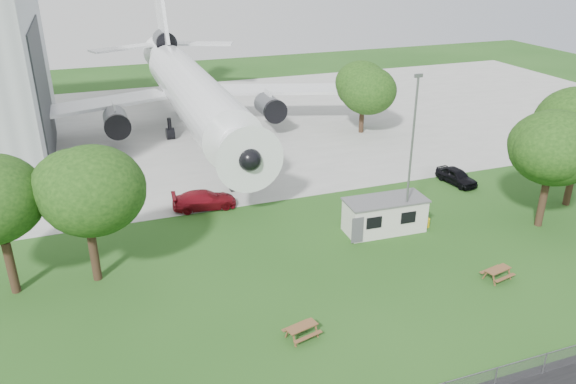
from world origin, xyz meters
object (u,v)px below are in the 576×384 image
object	(u,v)px
picnic_west	(302,337)
airliner	(191,89)
picnic_east	(497,279)
site_cabin	(385,215)

from	to	relation	value
picnic_west	airliner	bearing A→B (deg)	73.60
airliner	picnic_east	world-z (taller)	airliner
site_cabin	picnic_east	bearing A→B (deg)	-66.98
airliner	picnic_east	distance (m)	39.70
picnic_west	picnic_east	world-z (taller)	same
picnic_west	picnic_east	xyz separation A→B (m)	(14.17, 1.19, 0.00)
airliner	site_cabin	xyz separation A→B (m)	(9.01, -28.68, -3.96)
site_cabin	airliner	bearing A→B (deg)	107.45
airliner	picnic_west	xyz separation A→B (m)	(-1.51, -38.46, -5.27)
airliner	picnic_east	xyz separation A→B (m)	(12.66, -37.26, -5.27)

